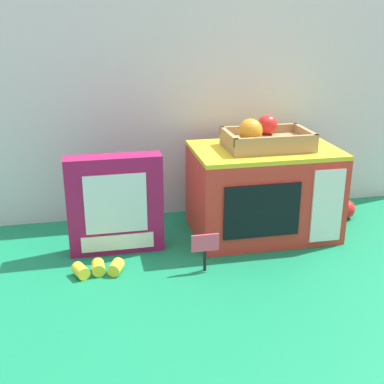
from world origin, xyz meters
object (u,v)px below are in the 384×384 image
Objects in this scene: toy_microwave at (263,191)px; cookie_set_box at (115,205)px; loose_toy_apple at (345,209)px; loose_toy_banana at (98,268)px; price_sign at (205,247)px; food_groups_crate at (265,138)px.

toy_microwave is 0.43m from cookie_set_box.
loose_toy_apple is (0.29, 0.05, -0.10)m from toy_microwave.
loose_toy_banana is at bearing -161.59° from toy_microwave.
cookie_set_box reaches higher than toy_microwave.
cookie_set_box reaches higher than loose_toy_banana.
loose_toy_apple is at bearing 15.03° from loose_toy_banana.
price_sign is at bearing -38.12° from cookie_set_box.
price_sign is (-0.22, -0.20, -0.06)m from toy_microwave.
toy_microwave is 0.31m from loose_toy_apple.
food_groups_crate reaches higher than cookie_set_box.
cookie_set_box is at bearing -175.90° from food_groups_crate.
food_groups_crate is (-0.00, -0.00, 0.16)m from toy_microwave.
toy_microwave reaches higher than loose_toy_banana.
food_groups_crate is at bearing 42.26° from price_sign.
price_sign is 0.27m from loose_toy_banana.
loose_toy_apple is at bearing 9.28° from toy_microwave.
price_sign is at bearing -137.94° from toy_microwave.
food_groups_crate is at bearing 4.10° from cookie_set_box.
loose_toy_apple is (0.30, 0.05, -0.26)m from food_groups_crate.
toy_microwave is 0.52m from loose_toy_banana.
cookie_set_box is at bearing -173.57° from loose_toy_apple.
loose_toy_banana is 2.24× the size of loose_toy_apple.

